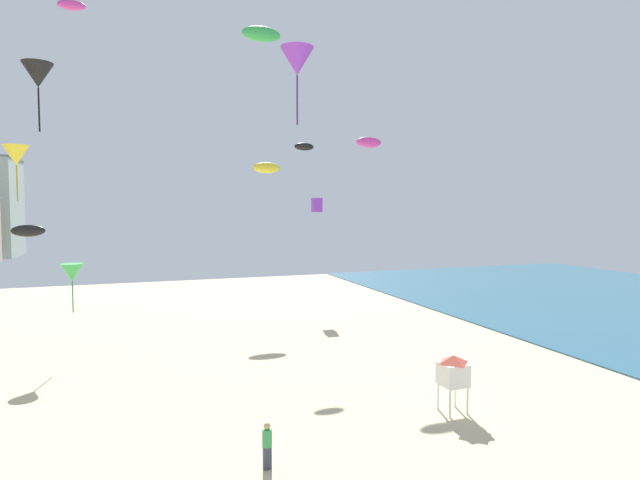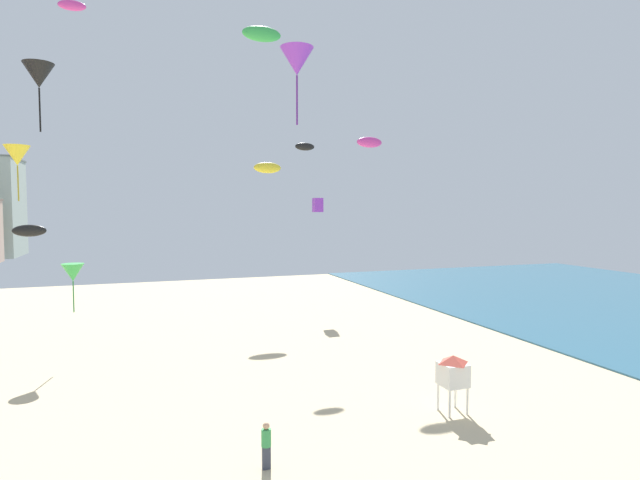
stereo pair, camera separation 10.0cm
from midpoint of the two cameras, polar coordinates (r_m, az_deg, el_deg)
The scene contains 13 objects.
kite_flyer at distance 19.00m, azimuth -5.85°, elevation -21.58°, with size 0.34×0.34×1.64m.
lifeguard_stand at distance 23.91m, azimuth 14.73°, elevation -13.97°, with size 1.10×1.10×2.55m.
kite_magenta_parafoil at distance 35.97m, azimuth 5.61°, elevation 10.80°, with size 1.87×0.52×0.73m.
kite_yellow_parafoil at distance 44.95m, azimuth -5.83°, elevation 8.02°, with size 2.41×0.67×0.94m.
kite_black_parafoil at distance 37.43m, azimuth -1.63°, elevation 10.37°, with size 1.45×0.40×0.57m.
kite_green_delta at distance 33.51m, azimuth -25.78°, elevation -3.29°, with size 1.28×1.28×2.91m.
kite_magenta_parafoil_2 at distance 30.01m, azimuth -25.84°, elevation 22.48°, with size 1.29×0.36×0.50m.
kite_black_parafoil_2 at distance 38.60m, azimuth -29.61°, elevation 0.91°, with size 2.03×0.56×0.79m.
kite_purple_box at distance 46.81m, azimuth -0.19°, elevation 3.92°, with size 0.82×0.82×1.28m.
kite_yellow_delta at distance 35.65m, azimuth -30.63°, elevation 8.11°, with size 1.46×1.46×3.32m.
kite_black_delta at distance 33.52m, azimuth -28.79°, elevation 15.77°, with size 1.66×1.66×3.77m.
kite_purple_delta at distance 23.82m, azimuth -2.47°, elevation 19.27°, with size 1.48×1.48×3.37m.
kite_green_parafoil at distance 32.14m, azimuth -6.44°, elevation 21.87°, with size 2.29×0.64×0.89m.
Camera 2 is at (-2.84, -5.85, 8.95)m, focal length 28.69 mm.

